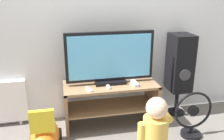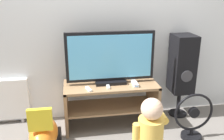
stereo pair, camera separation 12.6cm
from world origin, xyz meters
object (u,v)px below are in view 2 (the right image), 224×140
(television, at_px, (110,59))
(game_console, at_px, (135,83))
(remote_primary, at_px, (89,89))
(speaker_tower, at_px, (182,65))
(ride_on_toy, at_px, (44,134))
(child, at_px, (150,135))
(floor_fan, at_px, (193,119))
(remote_secondary, at_px, (108,87))

(television, height_order, game_console, television)
(remote_primary, height_order, speaker_tower, speaker_tower)
(remote_primary, height_order, ride_on_toy, remote_primary)
(remote_primary, bearing_deg, child, -62.89)
(television, bearing_deg, floor_fan, -28.12)
(remote_primary, xyz_separation_m, remote_secondary, (0.23, 0.04, 0.00))
(remote_secondary, height_order, speaker_tower, speaker_tower)
(television, height_order, child, television)
(television, distance_m, speaker_tower, 0.97)
(remote_primary, distance_m, child, 1.00)
(child, xyz_separation_m, floor_fan, (0.71, 0.59, -0.24))
(remote_primary, bearing_deg, ride_on_toy, -150.91)
(television, bearing_deg, remote_secondary, -109.80)
(remote_secondary, xyz_separation_m, ride_on_toy, (-0.73, -0.32, -0.35))
(speaker_tower, relative_size, ride_on_toy, 1.92)
(remote_primary, bearing_deg, remote_secondary, 8.91)
(television, xyz_separation_m, remote_primary, (-0.28, -0.17, -0.30))
(floor_fan, bearing_deg, game_console, 149.11)
(speaker_tower, bearing_deg, television, -174.70)
(speaker_tower, bearing_deg, ride_on_toy, -162.71)
(ride_on_toy, bearing_deg, television, 30.01)
(child, relative_size, floor_fan, 1.49)
(remote_secondary, height_order, ride_on_toy, remote_secondary)
(floor_fan, distance_m, ride_on_toy, 1.66)
(speaker_tower, bearing_deg, remote_primary, -168.07)
(child, xyz_separation_m, ride_on_toy, (-0.96, 0.61, -0.28))
(television, height_order, remote_secondary, television)
(remote_secondary, distance_m, floor_fan, 1.04)
(game_console, distance_m, remote_primary, 0.56)
(game_console, distance_m, ride_on_toy, 1.17)
(speaker_tower, distance_m, ride_on_toy, 1.88)
(game_console, xyz_separation_m, remote_primary, (-0.56, -0.06, -0.01))
(speaker_tower, bearing_deg, remote_secondary, -167.38)
(remote_secondary, bearing_deg, remote_primary, -171.09)
(game_console, height_order, speaker_tower, speaker_tower)
(child, relative_size, speaker_tower, 0.76)
(game_console, bearing_deg, floor_fan, -30.89)
(speaker_tower, height_order, ride_on_toy, speaker_tower)
(game_console, bearing_deg, remote_primary, -173.57)
(speaker_tower, relative_size, floor_fan, 1.97)
(speaker_tower, height_order, floor_fan, speaker_tower)
(game_console, height_order, ride_on_toy, game_console)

